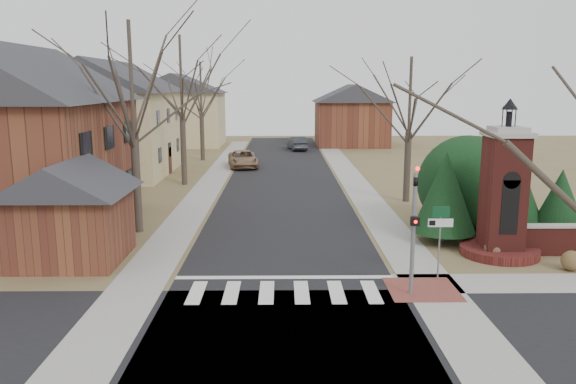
{
  "coord_description": "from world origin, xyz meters",
  "views": [
    {
      "loc": [
        -0.07,
        -17.41,
        7.02
      ],
      "look_at": [
        0.19,
        6.0,
        2.51
      ],
      "focal_mm": 35.0,
      "sensor_mm": 36.0,
      "label": 1
    }
  ],
  "objects_px": {
    "traffic_signal_pole": "(414,220)",
    "brick_gate_monument": "(503,204)",
    "pickup_truck": "(243,159)",
    "sign_post": "(440,228)",
    "distant_car": "(297,143)"
  },
  "relations": [
    {
      "from": "traffic_signal_pole",
      "to": "pickup_truck",
      "type": "relative_size",
      "value": 0.88
    },
    {
      "from": "traffic_signal_pole",
      "to": "brick_gate_monument",
      "type": "xyz_separation_m",
      "value": [
        4.7,
        4.42,
        -0.42
      ]
    },
    {
      "from": "sign_post",
      "to": "pickup_truck",
      "type": "distance_m",
      "value": 29.81
    },
    {
      "from": "sign_post",
      "to": "traffic_signal_pole",
      "type": "bearing_deg",
      "value": -132.43
    },
    {
      "from": "sign_post",
      "to": "brick_gate_monument",
      "type": "relative_size",
      "value": 0.42
    },
    {
      "from": "traffic_signal_pole",
      "to": "sign_post",
      "type": "bearing_deg",
      "value": 47.57
    },
    {
      "from": "distant_car",
      "to": "traffic_signal_pole",
      "type": "bearing_deg",
      "value": 84.98
    },
    {
      "from": "brick_gate_monument",
      "to": "distant_car",
      "type": "height_order",
      "value": "brick_gate_monument"
    },
    {
      "from": "sign_post",
      "to": "distant_car",
      "type": "relative_size",
      "value": 0.62
    },
    {
      "from": "brick_gate_monument",
      "to": "distant_car",
      "type": "bearing_deg",
      "value": 101.0
    },
    {
      "from": "pickup_truck",
      "to": "distant_car",
      "type": "height_order",
      "value": "distant_car"
    },
    {
      "from": "traffic_signal_pole",
      "to": "brick_gate_monument",
      "type": "bearing_deg",
      "value": 43.24
    },
    {
      "from": "traffic_signal_pole",
      "to": "sign_post",
      "type": "relative_size",
      "value": 1.64
    },
    {
      "from": "pickup_truck",
      "to": "traffic_signal_pole",
      "type": "bearing_deg",
      "value": -83.43
    },
    {
      "from": "brick_gate_monument",
      "to": "pickup_truck",
      "type": "height_order",
      "value": "brick_gate_monument"
    }
  ]
}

